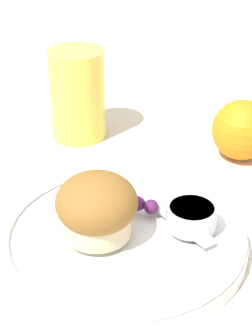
{
  "coord_description": "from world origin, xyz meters",
  "views": [
    {
      "loc": [
        0.19,
        -0.43,
        0.36
      ],
      "look_at": [
        -0.01,
        0.03,
        0.06
      ],
      "focal_mm": 60.0,
      "sensor_mm": 36.0,
      "label": 1
    }
  ],
  "objects_px": {
    "butter_knife": "(152,200)",
    "orange_fruit": "(242,130)",
    "muffin": "(97,207)",
    "juice_glass": "(77,95)"
  },
  "relations": [
    {
      "from": "muffin",
      "to": "juice_glass",
      "type": "bearing_deg",
      "value": 121.98
    },
    {
      "from": "orange_fruit",
      "to": "butter_knife",
      "type": "bearing_deg",
      "value": -108.3
    },
    {
      "from": "muffin",
      "to": "juice_glass",
      "type": "distance_m",
      "value": 0.25
    },
    {
      "from": "butter_knife",
      "to": "orange_fruit",
      "type": "height_order",
      "value": "orange_fruit"
    },
    {
      "from": "muffin",
      "to": "butter_knife",
      "type": "height_order",
      "value": "muffin"
    },
    {
      "from": "butter_knife",
      "to": "muffin",
      "type": "bearing_deg",
      "value": -80.93
    },
    {
      "from": "muffin",
      "to": "orange_fruit",
      "type": "relative_size",
      "value": 1.04
    },
    {
      "from": "orange_fruit",
      "to": "juice_glass",
      "type": "distance_m",
      "value": 0.22
    },
    {
      "from": "juice_glass",
      "to": "orange_fruit",
      "type": "bearing_deg",
      "value": 7.91
    },
    {
      "from": "muffin",
      "to": "orange_fruit",
      "type": "distance_m",
      "value": 0.25
    }
  ]
}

